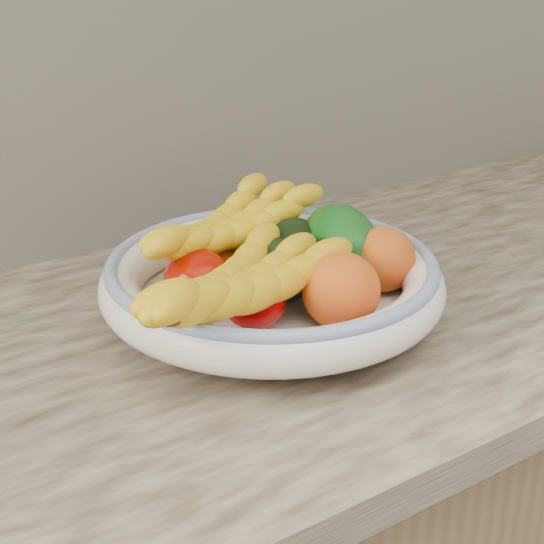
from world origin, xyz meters
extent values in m
cube|color=tan|center=(0.00, 1.68, 0.88)|extent=(2.44, 0.66, 0.04)
cube|color=beige|center=(0.00, 1.99, 1.15)|extent=(2.40, 0.02, 0.50)
cylinder|color=white|center=(0.00, 1.66, 0.91)|extent=(0.13, 0.13, 0.02)
cylinder|color=white|center=(0.00, 1.66, 0.92)|extent=(0.32, 0.32, 0.01)
torus|color=white|center=(0.00, 1.66, 0.95)|extent=(0.39, 0.39, 0.05)
torus|color=#365498|center=(0.00, 1.66, 0.97)|extent=(0.37, 0.37, 0.02)
ellipsoid|color=orange|center=(-0.04, 1.76, 0.95)|extent=(0.06, 0.06, 0.04)
ellipsoid|color=#E86104|center=(0.02, 1.77, 0.95)|extent=(0.06, 0.06, 0.05)
ellipsoid|color=#FD5D05|center=(0.01, 1.72, 0.95)|extent=(0.06, 0.06, 0.05)
ellipsoid|color=#F26005|center=(-0.02, 1.73, 0.95)|extent=(0.06, 0.06, 0.05)
ellipsoid|color=#9F0D00|center=(-0.08, 1.68, 0.96)|extent=(0.09, 0.09, 0.07)
ellipsoid|color=#B10002|center=(-0.06, 1.60, 0.96)|extent=(0.09, 0.09, 0.06)
ellipsoid|color=black|center=(0.00, 1.66, 0.96)|extent=(0.09, 0.12, 0.07)
ellipsoid|color=black|center=(0.05, 1.69, 0.96)|extent=(0.13, 0.13, 0.08)
ellipsoid|color=#0E4D12|center=(0.10, 1.66, 0.98)|extent=(0.13, 0.14, 0.11)
ellipsoid|color=orange|center=(0.02, 1.57, 0.97)|extent=(0.11, 0.11, 0.08)
ellipsoid|color=orange|center=(0.11, 1.60, 0.97)|extent=(0.08, 0.08, 0.08)
camera|label=1|loc=(-0.49, 0.95, 1.33)|focal=55.00mm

